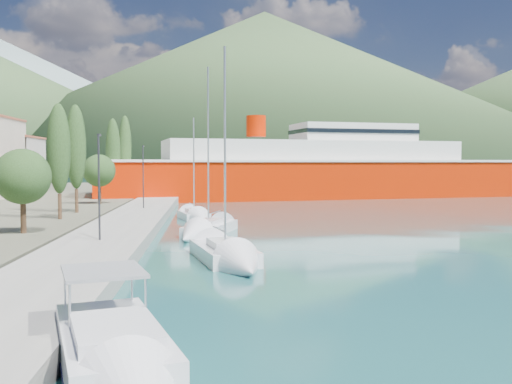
{
  "coord_description": "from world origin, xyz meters",
  "views": [
    {
      "loc": [
        -2.89,
        -19.23,
        5.25
      ],
      "look_at": [
        0.0,
        14.0,
        3.5
      ],
      "focal_mm": 40.0,
      "sensor_mm": 36.0,
      "label": 1
    }
  ],
  "objects": [
    {
      "name": "tree_row",
      "position": [
        -14.58,
        32.11,
        5.9
      ],
      "size": [
        3.55,
        64.93,
        11.29
      ],
      "color": "#47301E",
      "rests_on": "land_strip"
    },
    {
      "name": "motor_cruiser",
      "position": [
        -4.82,
        -6.57,
        0.5
      ],
      "size": [
        4.62,
        8.55,
        3.03
      ],
      "color": "black",
      "rests_on": "ground"
    },
    {
      "name": "lamp_posts",
      "position": [
        -9.0,
        13.65,
        4.08
      ],
      "size": [
        0.15,
        46.79,
        6.06
      ],
      "color": "#2D2D33",
      "rests_on": "quay"
    },
    {
      "name": "sailboat_far",
      "position": [
        -3.74,
        31.96,
        0.29
      ],
      "size": [
        3.69,
        7.23,
        10.17
      ],
      "color": "silver",
      "rests_on": "ground"
    },
    {
      "name": "ferry",
      "position": [
        13.09,
        64.46,
        3.83
      ],
      "size": [
        64.74,
        24.91,
        12.58
      ],
      "color": "#C11D00",
      "rests_on": "ground"
    },
    {
      "name": "sailboat_near",
      "position": [
        -1.57,
        9.14,
        0.33
      ],
      "size": [
        4.28,
        8.88,
        12.27
      ],
      "color": "silver",
      "rests_on": "ground"
    },
    {
      "name": "sailboat_mid",
      "position": [
        -3.31,
        20.74,
        0.31
      ],
      "size": [
        5.1,
        9.36,
        13.06
      ],
      "color": "silver",
      "rests_on": "ground"
    },
    {
      "name": "hills_far",
      "position": [
        138.59,
        618.73,
        77.39
      ],
      "size": [
        1480.0,
        900.0,
        180.0
      ],
      "color": "gray",
      "rests_on": "ground"
    },
    {
      "name": "quay",
      "position": [
        -9.0,
        26.0,
        0.4
      ],
      "size": [
        5.0,
        88.0,
        0.8
      ],
      "primitive_type": "cube",
      "color": "gray",
      "rests_on": "ground"
    },
    {
      "name": "hills_near",
      "position": [
        98.04,
        372.5,
        49.18
      ],
      "size": [
        1010.0,
        520.0,
        115.0
      ],
      "color": "#3B5830",
      "rests_on": "ground"
    },
    {
      "name": "ground",
      "position": [
        0.0,
        120.0,
        0.0
      ],
      "size": [
        1400.0,
        1400.0,
        0.0
      ],
      "primitive_type": "plane",
      "color": "#1D5555"
    }
  ]
}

